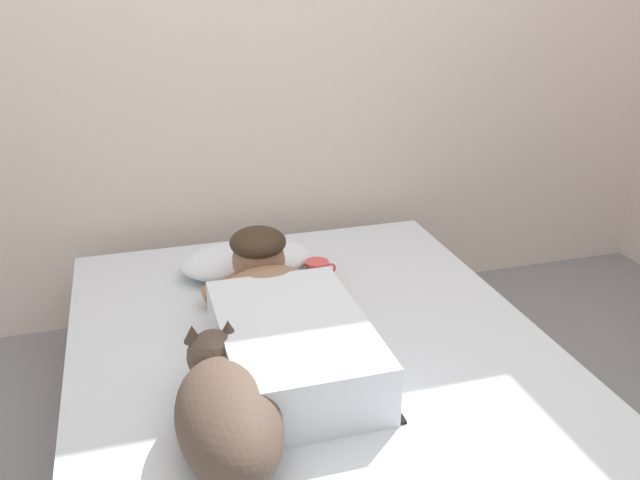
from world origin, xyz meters
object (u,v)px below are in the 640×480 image
bed (316,405)px  cell_phone (386,409)px  person_lying (282,320)px  dog (226,409)px  pillow (247,260)px  coffee_cup (317,270)px

bed → cell_phone: size_ratio=14.16×
person_lying → dog: (-0.24, -0.39, -0.00)m
pillow → person_lying: (0.00, -0.58, 0.05)m
bed → coffee_cup: (0.14, 0.49, 0.24)m
bed → person_lying: bearing=154.0°
coffee_cup → person_lying: bearing=-118.3°
dog → pillow: bearing=76.4°
bed → pillow: pillow is taller
person_lying → pillow: bearing=90.5°
pillow → cell_phone: pillow is taller
person_lying → bed: bearing=-26.0°
coffee_cup → cell_phone: size_ratio=0.89×
pillow → dog: 1.00m
bed → dog: bearing=-134.1°
dog → cell_phone: bearing=1.0°
bed → cell_phone: bearing=-73.3°
coffee_cup → cell_phone: coffee_cup is taller
bed → pillow: size_ratio=3.81×
cell_phone → pillow: bearing=101.9°
bed → person_lying: 0.33m
bed → pillow: bearing=99.2°
cell_phone → coffee_cup: bearing=87.0°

